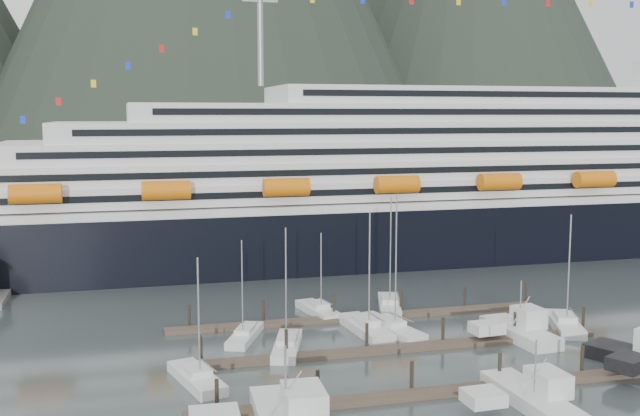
% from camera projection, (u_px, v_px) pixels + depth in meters
% --- Properties ---
extents(ground, '(1600.00, 1600.00, 0.00)m').
position_uv_depth(ground, '(450.00, 356.00, 79.84)').
color(ground, '#434F4F').
rests_on(ground, ground).
extents(cruise_ship, '(210.00, 30.40, 50.30)m').
position_uv_depth(cruise_ship, '(474.00, 187.00, 138.68)').
color(cruise_ship, black).
rests_on(cruise_ship, ground).
extents(dock_near, '(48.18, 2.28, 3.20)m').
position_uv_depth(dock_near, '(447.00, 390.00, 69.00)').
color(dock_near, '#4B3B30').
rests_on(dock_near, ground).
extents(dock_mid, '(48.18, 2.28, 3.20)m').
position_uv_depth(dock_mid, '(397.00, 348.00, 81.46)').
color(dock_mid, '#4B3B30').
rests_on(dock_mid, ground).
extents(dock_far, '(48.18, 2.28, 3.20)m').
position_uv_depth(dock_far, '(360.00, 317.00, 93.92)').
color(dock_far, '#4B3B30').
rests_on(dock_far, ground).
extents(sailboat_a, '(5.06, 9.98, 12.92)m').
position_uv_depth(sailboat_a, '(197.00, 379.00, 71.60)').
color(sailboat_a, silver).
rests_on(sailboat_a, ground).
extents(sailboat_b, '(5.56, 10.40, 14.17)m').
position_uv_depth(sailboat_b, '(287.00, 347.00, 81.57)').
color(sailboat_b, silver).
rests_on(sailboat_b, ground).
extents(sailboat_c, '(3.92, 11.02, 14.92)m').
position_uv_depth(sailboat_c, '(365.00, 328.00, 88.39)').
color(sailboat_c, silver).
rests_on(sailboat_c, ground).
extents(sailboat_d, '(5.36, 12.09, 17.07)m').
position_uv_depth(sailboat_d, '(390.00, 328.00, 88.52)').
color(sailboat_d, silver).
rests_on(sailboat_d, ground).
extents(sailboat_e, '(5.76, 9.13, 12.05)m').
position_uv_depth(sailboat_e, '(245.00, 336.00, 85.56)').
color(sailboat_e, silver).
rests_on(sailboat_e, ground).
extents(sailboat_f, '(4.17, 9.36, 11.15)m').
position_uv_depth(sailboat_f, '(318.00, 311.00, 96.41)').
color(sailboat_f, silver).
rests_on(sailboat_f, ground).
extents(sailboat_g, '(5.70, 10.99, 15.41)m').
position_uv_depth(sailboat_g, '(389.00, 305.00, 99.07)').
color(sailboat_g, silver).
rests_on(sailboat_g, ground).
extents(sailboat_h, '(6.39, 10.59, 14.49)m').
position_uv_depth(sailboat_h, '(565.00, 325.00, 89.96)').
color(sailboat_h, silver).
rests_on(sailboat_h, ground).
extents(trawler_c, '(9.39, 13.35, 6.75)m').
position_uv_depth(trawler_c, '(533.00, 398.00, 65.59)').
color(trawler_c, silver).
rests_on(trawler_c, ground).
extents(trawler_e, '(8.89, 11.66, 7.44)m').
position_uv_depth(trawler_e, '(519.00, 330.00, 85.85)').
color(trawler_e, silver).
rests_on(trawler_e, ground).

